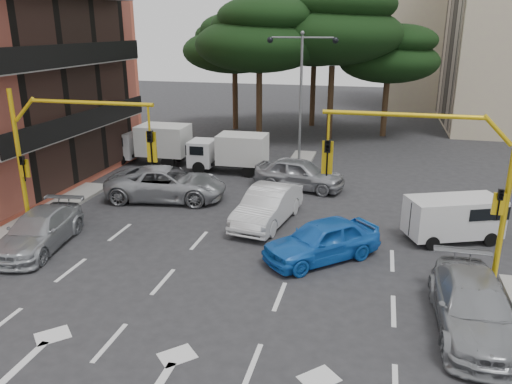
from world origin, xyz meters
The scene contains 20 objects.
ground centered at (0.00, 0.00, 0.00)m, with size 120.00×120.00×0.00m, color #28282B.
median_strip centered at (0.00, 16.00, 0.07)m, with size 1.40×6.00×0.15m, color gray.
apartment_beige_far centered at (12.95, 44.00, 8.35)m, with size 16.20×12.15×16.70m.
pine_left_near centered at (-3.94, 21.96, 7.60)m, with size 9.15×9.15×10.23m.
pine_center centered at (1.06, 23.96, 8.30)m, with size 9.98×9.98×11.16m.
pine_left_far centered at (-6.94, 25.96, 6.91)m, with size 8.32×8.32×9.30m.
pine_right centered at (5.06, 25.96, 6.22)m, with size 7.49×7.49×8.37m.
pine_back centered at (-0.94, 28.96, 7.60)m, with size 9.15×9.15×10.23m.
signal_mast_right centered at (6.80, 1.99, 3.88)m, with size 5.79×0.37×6.00m.
signal_mast_left centered at (-6.80, 1.99, 3.88)m, with size 5.79×0.37×6.00m.
street_lamp_center centered at (0.00, 16.00, 5.43)m, with size 4.16×0.36×7.77m.
car_white_hatch centered at (0.25, 6.00, 0.79)m, with size 1.68×4.81×1.59m, color silver.
car_blue_compact centered at (2.95, 3.00, 0.76)m, with size 1.80×4.46×1.52m, color blue.
car_silver_wagon centered at (-7.74, 1.43, 0.70)m, with size 1.95×4.80×1.39m, color #A1A4A9.
car_silver_cross_a centered at (-5.27, 7.91, 0.81)m, with size 2.67×5.80×1.61m, color #9EA1A6.
car_silver_cross_b centered at (0.79, 11.22, 0.81)m, with size 1.91×4.76×1.62m, color #9D9FA5.
car_silver_parked centered at (7.60, -0.48, 0.74)m, with size 2.07×5.08×1.47m, color gray.
van_white centered at (7.79, 6.00, 0.91)m, with size 1.64×3.62×1.81m, color silver, non-canonical shape.
box_truck_a centered at (-9.00, 14.00, 1.23)m, with size 2.09×4.99×2.45m, color silver, non-canonical shape.
box_truck_b centered at (-3.73, 13.34, 1.14)m, with size 1.94×4.62×2.27m, color silver, non-canonical shape.
Camera 1 is at (4.64, -13.75, 8.15)m, focal length 35.00 mm.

